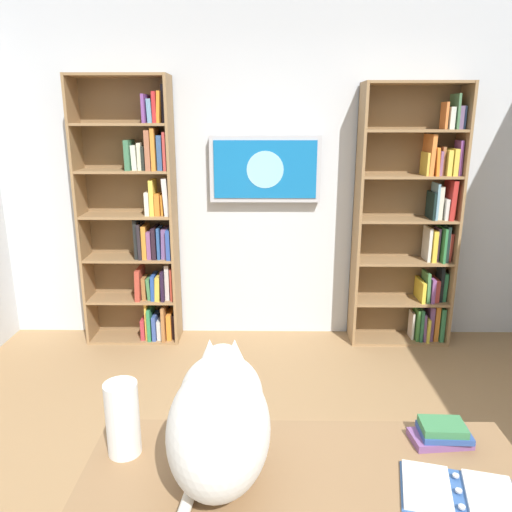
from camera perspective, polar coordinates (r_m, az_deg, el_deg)
The scene contains 9 objects.
wall_back at distance 4.12m, azimuth 1.22°, elevation 8.96°, with size 4.52×0.06×2.70m, color silver.
bookshelf_left at distance 4.20m, azimuth 17.98°, elevation 3.43°, with size 0.80×0.28×2.09m.
bookshelf_right at distance 4.12m, azimuth -13.15°, elevation 3.84°, with size 0.76×0.28×2.14m.
wall_mounted_tv at distance 4.03m, azimuth 1.06°, elevation 9.95°, with size 0.89×0.07×0.53m.
desk at distance 1.77m, azimuth 5.92°, elevation -27.22°, with size 1.43×0.58×0.74m.
cat at distance 1.60m, azimuth -4.21°, elevation -17.95°, with size 0.31×0.61×0.39m.
open_binder at distance 1.74m, azimuth 22.26°, elevation -23.94°, with size 0.37×0.29×0.02m.
paper_towel_roll at distance 1.77m, azimuth -15.09°, elevation -17.61°, with size 0.11×0.11×0.26m, color white.
desk_book_stack at distance 1.92m, azimuth 20.61°, elevation -18.55°, with size 0.21×0.13×0.07m.
Camera 1 is at (0.04, 1.86, 1.82)m, focal length 34.77 mm.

